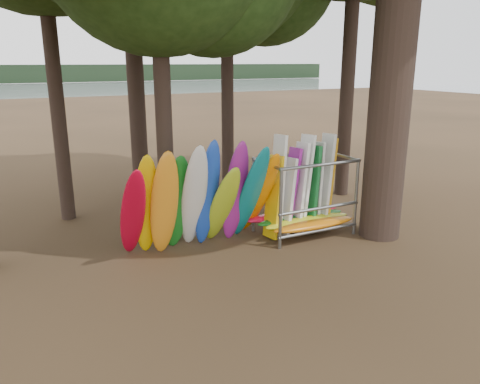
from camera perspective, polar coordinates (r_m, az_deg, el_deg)
name	(u,v)px	position (r m, az deg, el deg)	size (l,w,h in m)	color
ground	(248,264)	(11.69, 1.00, -8.73)	(120.00, 120.00, 0.00)	#47331E
lake	(44,98)	(69.77, -22.80, 10.53)	(160.00, 160.00, 0.00)	gray
far_shore	(24,74)	(119.56, -24.82, 12.94)	(160.00, 4.00, 4.00)	black
kayak_row	(203,200)	(12.13, -4.53, -0.97)	(4.32, 2.10, 3.12)	#B30420
storage_rack	(304,198)	(13.52, 7.79, -0.74)	(3.22, 1.64, 2.89)	slate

